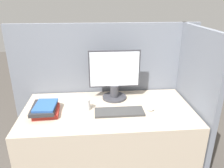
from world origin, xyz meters
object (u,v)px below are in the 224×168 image
object	(u,v)px
monitor	(114,78)
mouse	(150,109)
keyboard	(119,112)
coffee_cup	(86,104)
book_stack	(45,109)

from	to	relation	value
monitor	mouse	distance (m)	0.46
keyboard	coffee_cup	distance (m)	0.31
monitor	mouse	size ratio (longest dim) A/B	7.78
coffee_cup	monitor	bearing A→B (deg)	38.75
mouse	monitor	bearing A→B (deg)	135.85
monitor	keyboard	world-z (taller)	monitor
mouse	keyboard	bearing A→B (deg)	-176.43
coffee_cup	book_stack	distance (m)	0.35
monitor	book_stack	size ratio (longest dim) A/B	1.67
keyboard	book_stack	xyz separation A→B (m)	(-0.64, 0.04, 0.03)
monitor	keyboard	distance (m)	0.37
book_stack	mouse	bearing A→B (deg)	-1.61
mouse	book_stack	xyz separation A→B (m)	(-0.93, 0.03, 0.03)
mouse	coffee_cup	world-z (taller)	coffee_cup
book_stack	keyboard	bearing A→B (deg)	-3.89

